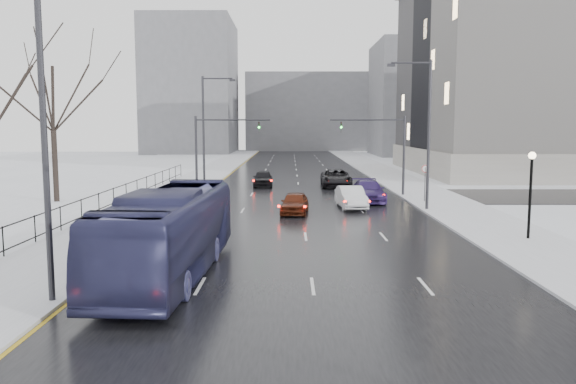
{
  "coord_description": "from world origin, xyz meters",
  "views": [
    {
      "loc": [
        -0.8,
        2.64,
        5.66
      ],
      "look_at": [
        -0.9,
        29.69,
        2.5
      ],
      "focal_mm": 35.0,
      "sensor_mm": 36.0,
      "label": 1
    }
  ],
  "objects_px": {
    "sedan_center_near": "(295,203)",
    "sedan_right_near": "(351,197)",
    "no_uturn_sign": "(425,172)",
    "sedan_right_cross": "(336,178)",
    "streetlight_l_far": "(206,127)",
    "lamppost_r_mid": "(531,182)",
    "streetlight_l_near": "(51,128)",
    "tree_park_e": "(57,203)",
    "streetlight_r_mid": "(426,127)",
    "sedan_right_far": "(368,191)",
    "bus": "(170,232)",
    "mast_signal_left": "(209,146)",
    "sedan_center_far": "(263,178)",
    "mast_signal_right": "(391,146)"
  },
  "relations": [
    {
      "from": "sedan_center_near",
      "to": "sedan_right_near",
      "type": "distance_m",
      "value": 4.63
    },
    {
      "from": "no_uturn_sign",
      "to": "sedan_right_cross",
      "type": "height_order",
      "value": "no_uturn_sign"
    },
    {
      "from": "streetlight_l_far",
      "to": "lamppost_r_mid",
      "type": "distance_m",
      "value": 29.3
    },
    {
      "from": "streetlight_l_near",
      "to": "tree_park_e",
      "type": "bearing_deg",
      "value": 112.69
    },
    {
      "from": "streetlight_r_mid",
      "to": "sedan_center_near",
      "type": "bearing_deg",
      "value": -171.1
    },
    {
      "from": "tree_park_e",
      "to": "streetlight_l_far",
      "type": "bearing_deg",
      "value": 38.57
    },
    {
      "from": "tree_park_e",
      "to": "streetlight_l_far",
      "type": "distance_m",
      "value": 14.01
    },
    {
      "from": "sedan_center_near",
      "to": "sedan_right_far",
      "type": "distance_m",
      "value": 8.15
    },
    {
      "from": "bus",
      "to": "sedan_right_near",
      "type": "bearing_deg",
      "value": 66.28
    },
    {
      "from": "tree_park_e",
      "to": "mast_signal_left",
      "type": "height_order",
      "value": "tree_park_e"
    },
    {
      "from": "streetlight_r_mid",
      "to": "sedan_right_near",
      "type": "relative_size",
      "value": 2.18
    },
    {
      "from": "no_uturn_sign",
      "to": "sedan_center_near",
      "type": "relative_size",
      "value": 0.66
    },
    {
      "from": "lamppost_r_mid",
      "to": "sedan_center_far",
      "type": "relative_size",
      "value": 0.96
    },
    {
      "from": "sedan_right_near",
      "to": "sedan_right_far",
      "type": "xyz_separation_m",
      "value": [
        1.67,
        3.47,
        0.03
      ]
    },
    {
      "from": "tree_park_e",
      "to": "bus",
      "type": "xyz_separation_m",
      "value": [
        12.89,
        -20.57,
        1.69
      ]
    },
    {
      "from": "bus",
      "to": "sedan_right_cross",
      "type": "xyz_separation_m",
      "value": [
        8.81,
        31.46,
        -0.83
      ]
    },
    {
      "from": "streetlight_l_near",
      "to": "no_uturn_sign",
      "type": "height_order",
      "value": "streetlight_l_near"
    },
    {
      "from": "mast_signal_left",
      "to": "sedan_right_near",
      "type": "relative_size",
      "value": 1.41
    },
    {
      "from": "tree_park_e",
      "to": "sedan_center_near",
      "type": "xyz_separation_m",
      "value": [
        17.7,
        -5.36,
        0.74
      ]
    },
    {
      "from": "streetlight_r_mid",
      "to": "sedan_center_far",
      "type": "distance_m",
      "value": 19.78
    },
    {
      "from": "streetlight_l_near",
      "to": "lamppost_r_mid",
      "type": "distance_m",
      "value": 21.78
    },
    {
      "from": "sedan_center_near",
      "to": "streetlight_l_near",
      "type": "bearing_deg",
      "value": -106.76
    },
    {
      "from": "sedan_right_cross",
      "to": "streetlight_l_near",
      "type": "bearing_deg",
      "value": -107.58
    },
    {
      "from": "tree_park_e",
      "to": "lamppost_r_mid",
      "type": "height_order",
      "value": "tree_park_e"
    },
    {
      "from": "streetlight_l_far",
      "to": "mast_signal_right",
      "type": "height_order",
      "value": "streetlight_l_far"
    },
    {
      "from": "streetlight_l_near",
      "to": "sedan_center_far",
      "type": "bearing_deg",
      "value": 82.26
    },
    {
      "from": "tree_park_e",
      "to": "streetlight_r_mid",
      "type": "height_order",
      "value": "streetlight_r_mid"
    },
    {
      "from": "mast_signal_right",
      "to": "no_uturn_sign",
      "type": "distance_m",
      "value": 4.77
    },
    {
      "from": "sedan_center_near",
      "to": "sedan_center_far",
      "type": "relative_size",
      "value": 0.92
    },
    {
      "from": "bus",
      "to": "sedan_center_far",
      "type": "distance_m",
      "value": 31.97
    },
    {
      "from": "streetlight_l_near",
      "to": "sedan_right_near",
      "type": "bearing_deg",
      "value": 61.24
    },
    {
      "from": "mast_signal_right",
      "to": "sedan_right_near",
      "type": "xyz_separation_m",
      "value": [
        -3.91,
        -6.89,
        -3.31
      ]
    },
    {
      "from": "mast_signal_right",
      "to": "no_uturn_sign",
      "type": "height_order",
      "value": "mast_signal_right"
    },
    {
      "from": "streetlight_l_far",
      "to": "streetlight_r_mid",
      "type": "bearing_deg",
      "value": -36.3
    },
    {
      "from": "streetlight_r_mid",
      "to": "no_uturn_sign",
      "type": "bearing_deg",
      "value": 75.52
    },
    {
      "from": "sedan_right_far",
      "to": "sedan_center_far",
      "type": "xyz_separation_m",
      "value": [
        -8.45,
        10.76,
        -0.03
      ]
    },
    {
      "from": "tree_park_e",
      "to": "sedan_right_near",
      "type": "relative_size",
      "value": 2.94
    },
    {
      "from": "streetlight_l_far",
      "to": "lamppost_r_mid",
      "type": "height_order",
      "value": "streetlight_l_far"
    },
    {
      "from": "bus",
      "to": "lamppost_r_mid",
      "type": "bearing_deg",
      "value": 24.49
    },
    {
      "from": "streetlight_r_mid",
      "to": "lamppost_r_mid",
      "type": "bearing_deg",
      "value": -74.18
    },
    {
      "from": "streetlight_l_near",
      "to": "sedan_right_near",
      "type": "relative_size",
      "value": 2.18
    },
    {
      "from": "streetlight_r_mid",
      "to": "streetlight_l_far",
      "type": "xyz_separation_m",
      "value": [
        -16.33,
        12.0,
        0.0
      ]
    },
    {
      "from": "sedan_center_far",
      "to": "bus",
      "type": "bearing_deg",
      "value": -94.97
    },
    {
      "from": "mast_signal_left",
      "to": "bus",
      "type": "xyz_separation_m",
      "value": [
        2.01,
        -24.56,
        -2.42
      ]
    },
    {
      "from": "mast_signal_right",
      "to": "mast_signal_left",
      "type": "relative_size",
      "value": 1.0
    },
    {
      "from": "lamppost_r_mid",
      "to": "sedan_right_cross",
      "type": "relative_size",
      "value": 0.72
    },
    {
      "from": "streetlight_l_far",
      "to": "bus",
      "type": "relative_size",
      "value": 0.84
    },
    {
      "from": "streetlight_l_far",
      "to": "no_uturn_sign",
      "type": "xyz_separation_m",
      "value": [
        17.37,
        -8.0,
        -3.32
      ]
    },
    {
      "from": "no_uturn_sign",
      "to": "sedan_center_near",
      "type": "bearing_deg",
      "value": -151.09
    },
    {
      "from": "lamppost_r_mid",
      "to": "sedan_right_far",
      "type": "distance_m",
      "value": 15.87
    }
  ]
}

